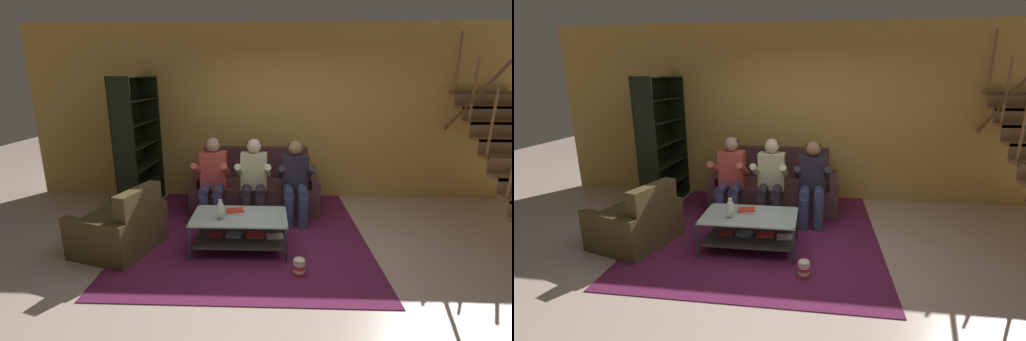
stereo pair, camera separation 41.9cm
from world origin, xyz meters
The scene contains 13 objects.
ground centered at (0.00, 0.00, 0.00)m, with size 16.80×16.80×0.00m, color #C3AC9A.
back_partition centered at (0.00, 2.46, 1.45)m, with size 8.40×0.12×2.90m, color gold.
couch centered at (-0.35, 1.82, 0.31)m, with size 1.95×0.86×0.94m.
person_seated_left centered at (-0.95, 1.30, 0.67)m, with size 0.50×0.58×1.22m.
person_seated_middle centered at (-0.35, 1.30, 0.66)m, with size 0.50×0.58×1.20m.
person_seated_right centered at (0.24, 1.30, 0.65)m, with size 0.50×0.58×1.18m.
coffee_table centered at (-0.47, 0.39, 0.29)m, with size 1.13×0.66×0.45m.
area_rug centered at (-0.42, 0.98, 0.01)m, with size 3.06×3.37×0.01m.
vase centered at (-0.70, 0.28, 0.56)m, with size 0.10×0.10×0.24m.
book_stack centered at (-0.55, 0.46, 0.47)m, with size 0.23×0.18×0.04m.
bookshelf centered at (-2.23, 1.78, 0.92)m, with size 0.39×1.08×2.06m.
armchair centered at (-1.93, 0.36, 0.27)m, with size 1.05×1.10×0.81m.
popcorn_tub centered at (0.19, -0.15, 0.10)m, with size 0.13×0.13×0.20m.
Camera 1 is at (-0.15, -3.41, 2.05)m, focal length 24.00 mm.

